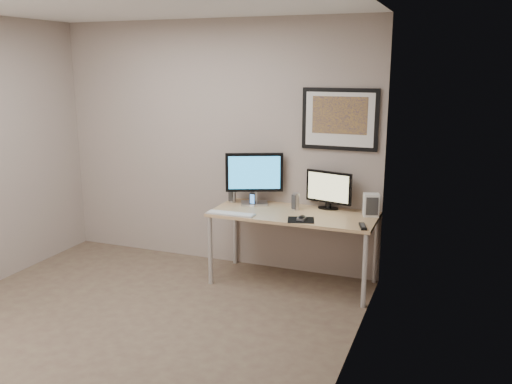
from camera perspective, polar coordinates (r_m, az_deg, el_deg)
floor at (r=4.82m, az=-12.95°, el=-13.46°), size 3.60×3.60×0.00m
room at (r=4.71m, az=-10.94°, el=7.01°), size 3.60×3.60×3.60m
desk at (r=5.31m, az=3.99°, el=-2.88°), size 1.60×0.70×0.73m
framed_art at (r=5.36m, az=8.82°, el=7.58°), size 0.75×0.04×0.60m
monitor_large at (r=5.53m, az=-0.19°, el=1.68°), size 0.56×0.28×0.54m
monitor_tv at (r=5.41m, az=7.65°, el=0.31°), size 0.48×0.16×0.38m
speaker_left at (r=5.68m, az=-2.47°, el=-0.16°), size 0.08×0.08×0.18m
speaker_right at (r=5.38m, az=4.22°, el=-1.00°), size 0.09×0.09×0.17m
phone_dock at (r=5.51m, az=-0.37°, el=-0.80°), size 0.07×0.07×0.14m
keyboard at (r=5.22m, az=-2.68°, el=-2.29°), size 0.48×0.14×0.02m
mousepad at (r=5.05m, az=4.75°, el=-2.95°), size 0.29×0.27×0.00m
mouse at (r=5.05m, az=4.85°, el=-2.69°), size 0.07×0.12×0.04m
remote at (r=4.90m, az=11.17°, el=-3.54°), size 0.10×0.20×0.02m
fan_unit at (r=5.25m, az=12.03°, el=-1.34°), size 0.17×0.14×0.22m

